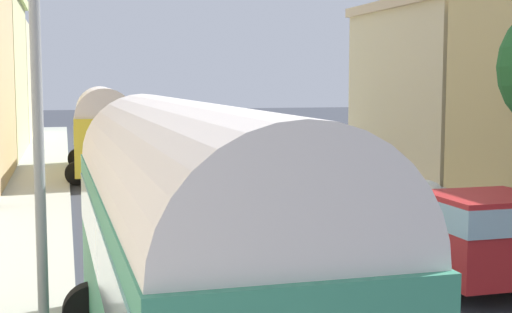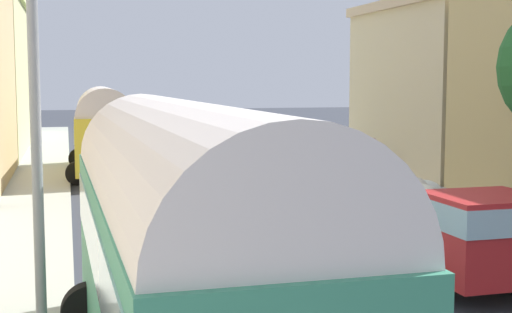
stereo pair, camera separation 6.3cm
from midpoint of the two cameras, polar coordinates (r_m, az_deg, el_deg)
ground_plane at (r=34.73m, az=-4.41°, el=-1.35°), size 154.00×154.00×0.00m
sidewalk_left at (r=34.20m, az=-16.45°, el=-1.57°), size 2.50×70.00×0.14m
sidewalk_right at (r=36.69m, az=6.81°, el=-0.87°), size 2.50×70.00×0.14m
building_right_2 at (r=35.84m, az=13.79°, el=5.26°), size 5.35×9.98×8.12m
parked_bus_0 at (r=9.80m, az=-5.56°, el=-6.46°), size 3.33×9.61×4.16m
parked_bus_1 at (r=34.63m, az=-11.90°, el=2.26°), size 3.49×9.74×4.09m
cargo_truck_0 at (r=16.83m, az=14.28°, el=-5.42°), size 3.09×7.26×2.15m
car_0 at (r=39.47m, az=-3.60°, el=0.69°), size 2.26×4.00×1.57m
car_1 at (r=53.73m, az=-6.13°, el=2.07°), size 2.44×4.08×1.56m
car_2 at (r=36.93m, az=-8.25°, el=0.19°), size 2.35×4.23×1.44m
car_3 at (r=46.06m, az=-9.33°, el=1.30°), size 2.39×4.39×1.41m
pedestrian_3 at (r=33.84m, az=9.04°, el=0.13°), size 0.53×0.53×1.80m
streetlamp_near at (r=11.09m, az=-15.65°, el=2.58°), size 1.63×0.28×6.40m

